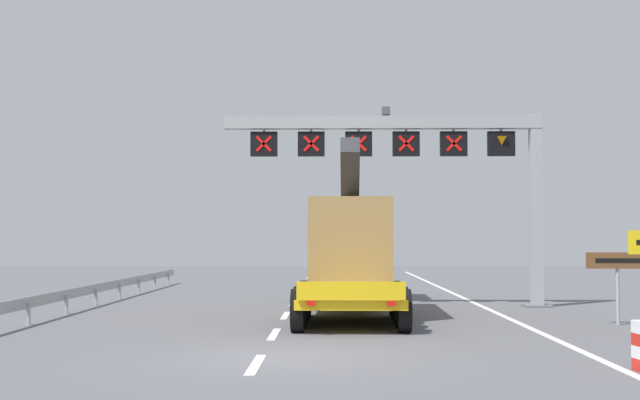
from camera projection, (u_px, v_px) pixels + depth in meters
name	position (u px, v px, depth m)	size (l,w,h in m)	color
ground	(284.00, 358.00, 16.84)	(112.00, 112.00, 0.00)	#5B5B60
lane_markings	(299.00, 294.00, 36.17)	(0.20, 53.29, 0.01)	silver
edge_line_right	(486.00, 308.00, 28.74)	(0.20, 63.00, 0.01)	silver
overhead_lane_gantry	(421.00, 152.00, 29.66)	(11.34, 0.90, 6.98)	#9EA0A5
heavy_haul_truck_yellow	(350.00, 250.00, 28.82)	(3.20, 14.10, 5.30)	yellow
tourist_info_sign_brown	(618.00, 269.00, 23.26)	(1.74, 0.15, 1.99)	#9EA0A5
guardrail_left	(94.00, 290.00, 29.91)	(0.13, 29.91, 0.76)	#999EA3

